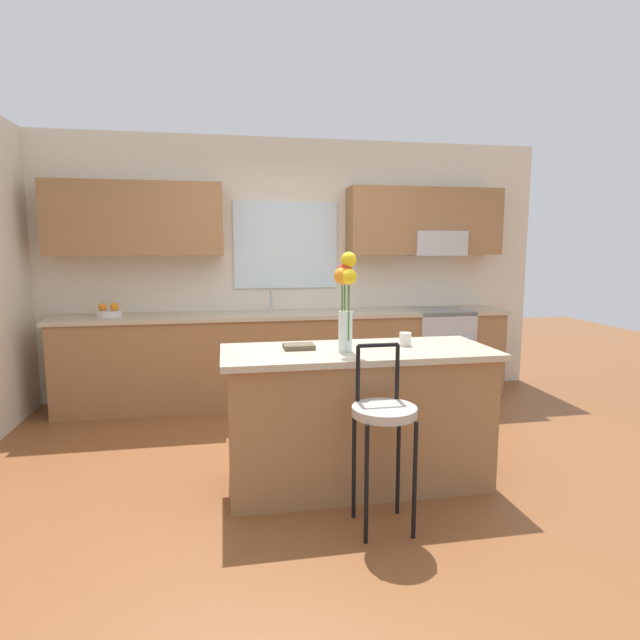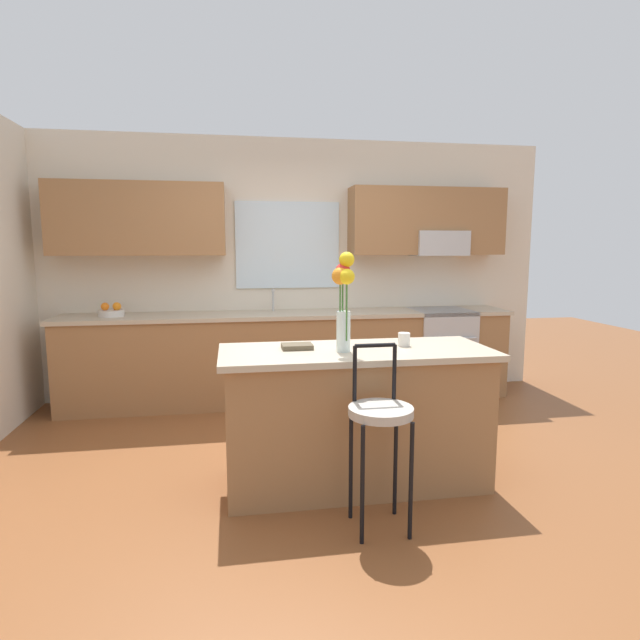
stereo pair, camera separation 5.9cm
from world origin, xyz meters
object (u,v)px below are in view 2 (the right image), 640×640
cookbook (297,346)px  mug_ceramic (404,339)px  fruit_bowl_oranges (111,312)px  oven_range (440,352)px  flower_vase (344,293)px  kitchen_island (356,416)px  bar_stool_near (380,420)px

cookbook → mug_ceramic: bearing=-1.9°
mug_ceramic → cookbook: size_ratio=0.45×
fruit_bowl_oranges → cookbook: bearing=-50.5°
oven_range → flower_vase: flower_vase is taller
oven_range → kitchen_island: size_ratio=0.52×
bar_stool_near → mug_ceramic: 0.79m
bar_stool_near → kitchen_island: bearing=90.0°
kitchen_island → bar_stool_near: bearing=-90.0°
kitchen_island → flower_vase: size_ratio=2.80×
oven_range → bar_stool_near: 2.89m
mug_ceramic → flower_vase: bearing=-164.6°
cookbook → kitchen_island: bearing=-11.6°
kitchen_island → cookbook: bearing=168.4°
flower_vase → cookbook: 0.48m
flower_vase → fruit_bowl_oranges: size_ratio=2.64×
oven_range → mug_ceramic: bearing=-119.2°
kitchen_island → mug_ceramic: mug_ceramic is taller
flower_vase → kitchen_island: bearing=34.1°
kitchen_island → mug_ceramic: (0.34, 0.05, 0.50)m
flower_vase → mug_ceramic: bearing=15.4°
oven_range → cookbook: bearing=-133.6°
bar_stool_near → mug_ceramic: bearing=61.3°
kitchen_island → mug_ceramic: bearing=9.0°
oven_range → mug_ceramic: 2.23m
bar_stool_near → cookbook: 0.81m
mug_ceramic → fruit_bowl_oranges: bearing=140.0°
kitchen_island → fruit_bowl_oranges: fruit_bowl_oranges is taller
cookbook → fruit_bowl_oranges: bearing=129.5°
oven_range → fruit_bowl_oranges: 3.39m
kitchen_island → bar_stool_near: bar_stool_near is taller
bar_stool_near → cookbook: bearing=120.2°
oven_range → kitchen_island: (-1.41, -1.95, 0.00)m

